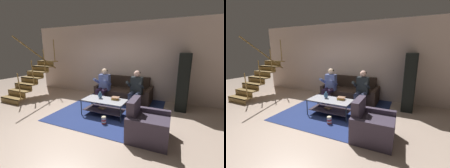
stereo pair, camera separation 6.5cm
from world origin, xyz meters
The scene contains 13 objects.
ground centered at (0.00, 0.00, 0.00)m, with size 16.80×16.80×0.00m, color #C5AC99.
back_partition centered at (0.00, 2.46, 1.45)m, with size 8.40×0.12×2.90m, color beige.
staircase_run centered at (-3.23, 0.86, 0.83)m, with size 0.96×2.02×2.33m.
couch centered at (0.32, 1.94, 0.29)m, with size 2.01×0.97×0.87m.
person_seated_left centered at (-0.27, 1.37, 0.67)m, with size 0.50×0.58×1.23m.
person_seated_right centered at (0.91, 1.37, 0.67)m, with size 0.50×0.58×1.22m.
coffee_table centered at (0.23, 0.45, 0.31)m, with size 1.26×0.60×0.47m.
area_rug centered at (0.28, 1.07, 0.01)m, with size 3.00×3.44×0.01m.
vase centered at (0.07, 0.52, 0.56)m, with size 0.13×0.13×0.19m.
book_stack centered at (0.52, 0.59, 0.51)m, with size 0.22×0.19×0.07m.
bookshelf centered at (2.33, 2.06, 0.81)m, with size 0.35×0.97×1.78m.
armchair centered at (1.62, -0.25, 0.28)m, with size 0.85×0.85×0.85m.
popcorn_tub centered at (0.48, -0.06, 0.10)m, with size 0.12×0.12×0.21m.
Camera 1 is at (2.13, -3.21, 1.85)m, focal length 24.00 mm.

